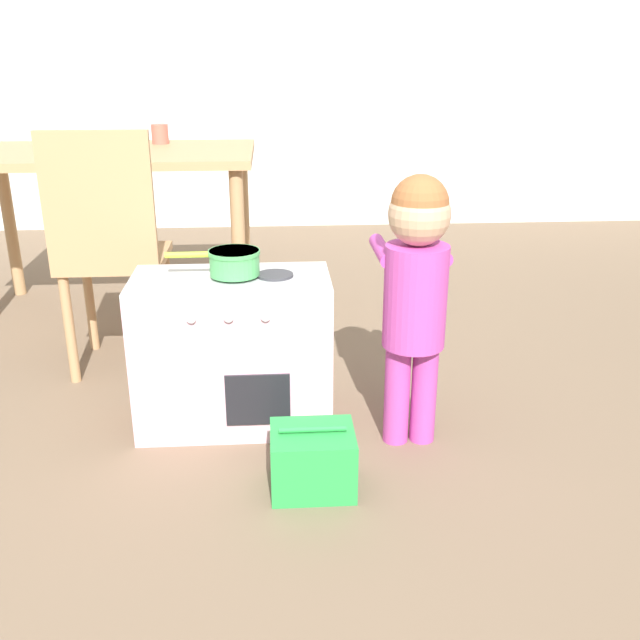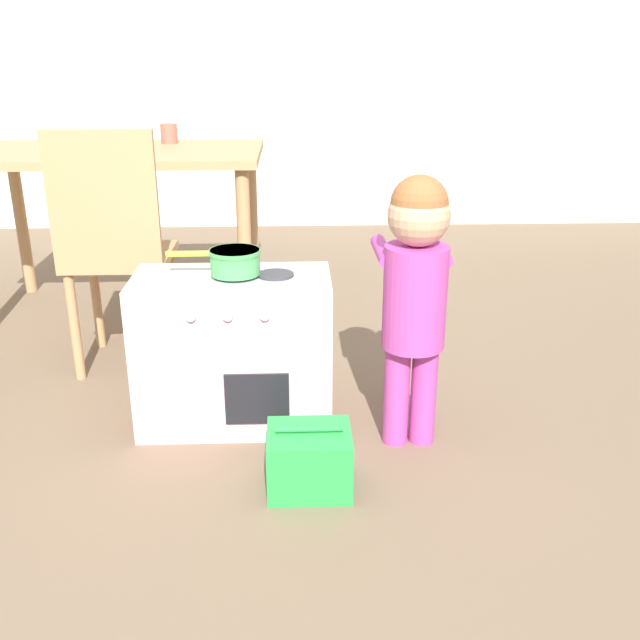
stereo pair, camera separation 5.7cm
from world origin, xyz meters
name	(u,v)px [view 1 (the left image)]	position (x,y,z in m)	size (l,w,h in m)	color
ground_plane	(218,604)	(0.00, 0.00, 0.00)	(16.00, 16.00, 0.00)	brown
wall_back	(245,21)	(0.00, 3.59, 1.30)	(10.00, 0.06, 2.60)	silver
play_kitchen	(234,352)	(0.01, 0.82, 0.24)	(0.60, 0.31, 0.50)	#EAB2C6
toy_pot	(233,261)	(0.02, 0.82, 0.54)	(0.28, 0.16, 0.08)	#4CAD5B
child_figure	(416,278)	(0.54, 0.67, 0.52)	(0.21, 0.33, 0.82)	#BC429E
toy_basket	(313,460)	(0.23, 0.43, 0.09)	(0.23, 0.19, 0.19)	green
dining_table	(109,173)	(-0.56, 1.89, 0.63)	(1.24, 0.73, 0.73)	tan
dining_chair_near	(110,249)	(-0.44, 1.25, 0.47)	(0.37, 0.37, 0.89)	tan
cup_on_table	(160,134)	(-0.36, 2.11, 0.77)	(0.07, 0.07, 0.09)	#D15B4C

